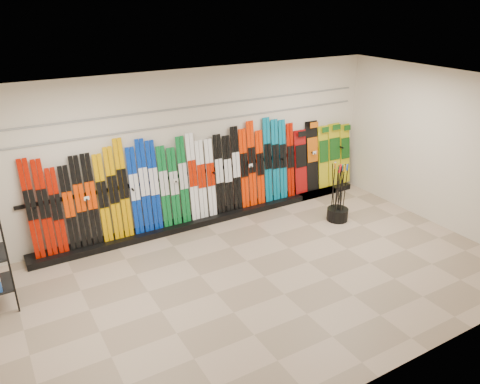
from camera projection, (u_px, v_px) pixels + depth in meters
floor at (265, 277)px, 7.58m from camera, size 8.00×8.00×0.00m
back_wall at (195, 148)px, 8.98m from camera, size 8.00×0.00×8.00m
right_wall at (443, 150)px, 8.85m from camera, size 0.00×5.00×5.00m
ceiling at (269, 91)px, 6.41m from camera, size 8.00×8.00×0.00m
ski_rack_base at (213, 217)px, 9.47m from camera, size 8.00×0.40×0.12m
skis at (179, 182)px, 8.86m from camera, size 5.38×0.23×1.81m
snowboards at (322, 157)px, 10.54m from camera, size 1.57×0.24×1.56m
pole_bin at (337, 214)px, 9.44m from camera, size 0.42×0.42×0.25m
ski_poles at (338, 193)px, 9.23m from camera, size 0.34×0.30×1.18m
slatwall_rail_0 at (195, 123)px, 8.77m from camera, size 7.60×0.02×0.03m
slatwall_rail_1 at (194, 107)px, 8.65m from camera, size 7.60×0.02×0.03m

